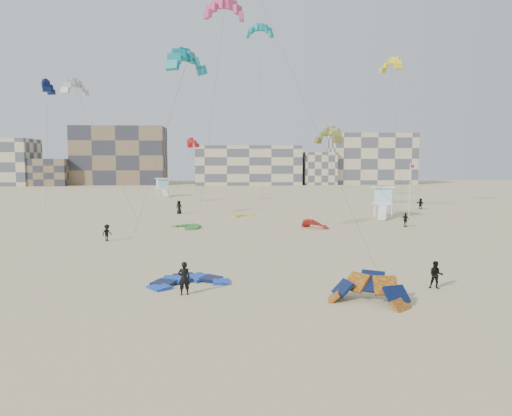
{
  "coord_description": "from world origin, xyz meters",
  "views": [
    {
      "loc": [
        1.28,
        -26.35,
        7.64
      ],
      "look_at": [
        3.62,
        6.0,
        4.51
      ],
      "focal_mm": 35.0,
      "sensor_mm": 36.0,
      "label": 1
    }
  ],
  "objects": [
    {
      "name": "condo_east",
      "position": [
        50.0,
        132.0,
        8.0
      ],
      "size": [
        26.0,
        14.0,
        16.0
      ],
      "primitive_type": "cube",
      "color": "beige",
      "rests_on": "ground"
    },
    {
      "name": "kite_fly_grey",
      "position": [
        -15.1,
        32.82,
        15.76
      ],
      "size": [
        9.85,
        7.09,
        15.87
      ],
      "rotation": [
        0.0,
        0.0,
        0.94
      ],
      "color": "silver",
      "rests_on": "ground"
    },
    {
      "name": "condo_fill_left",
      "position": [
        -50.0,
        128.0,
        4.0
      ],
      "size": [
        12.0,
        10.0,
        8.0
      ],
      "primitive_type": "cube",
      "color": "#786148",
      "rests_on": "ground"
    },
    {
      "name": "kite_ground_red_far",
      "position": [
        11.86,
        28.64,
        0.0
      ],
      "size": [
        4.59,
        4.58,
        3.08
      ],
      "primitive_type": null,
      "rotation": [
        0.64,
        0.0,
        2.32
      ],
      "color": "#B2152E",
      "rests_on": "ground"
    },
    {
      "name": "kitesurfer_f",
      "position": [
        32.51,
        49.11,
        0.86
      ],
      "size": [
        1.01,
        1.66,
        1.71
      ],
      "primitive_type": "imported",
      "rotation": [
        0.0,
        0.0,
        -1.23
      ],
      "color": "black",
      "rests_on": "ground"
    },
    {
      "name": "kite_fly_yellow",
      "position": [
        26.86,
        47.97,
        21.65
      ],
      "size": [
        5.93,
        5.14,
        22.17
      ],
      "rotation": [
        0.0,
        0.0,
        -1.19
      ],
      "color": "yellow",
      "rests_on": "ground"
    },
    {
      "name": "kite_ground_green",
      "position": [
        -2.5,
        29.98,
        0.0
      ],
      "size": [
        5.32,
        5.23,
        1.03
      ],
      "primitive_type": null,
      "rotation": [
        0.11,
        0.0,
        -1.05
      ],
      "color": "#1F7F27",
      "rests_on": "ground"
    },
    {
      "name": "kite_fly_navy",
      "position": [
        -23.66,
        49.76,
        18.13
      ],
      "size": [
        4.21,
        9.54,
        18.52
      ],
      "rotation": [
        0.0,
        0.0,
        1.69
      ],
      "color": "#0D1841",
      "rests_on": "ground"
    },
    {
      "name": "kite_fly_olive",
      "position": [
        14.32,
        33.01,
        10.41
      ],
      "size": [
        11.13,
        5.99,
        10.98
      ],
      "rotation": [
        0.0,
        0.0,
        -0.99
      ],
      "color": "brown",
      "rests_on": "ground"
    },
    {
      "name": "kitesurfer_c",
      "position": [
        -9.41,
        21.18,
        0.79
      ],
      "size": [
        1.12,
        1.16,
        1.59
      ],
      "primitive_type": "imported",
      "rotation": [
        0.0,
        0.0,
        0.84
      ],
      "color": "black",
      "rests_on": "ground"
    },
    {
      "name": "kite_ground_yellow",
      "position": [
        4.31,
        41.07,
        0.0
      ],
      "size": [
        4.41,
        4.48,
        0.58
      ],
      "primitive_type": null,
      "rotation": [
        0.05,
        0.0,
        0.5
      ],
      "color": "yellow",
      "rests_on": "ground"
    },
    {
      "name": "kitesurfer_d",
      "position": [
        22.5,
        28.99,
        0.81
      ],
      "size": [
        0.88,
        1.0,
        1.61
      ],
      "primitive_type": "imported",
      "rotation": [
        0.0,
        0.0,
        2.2
      ],
      "color": "black",
      "rests_on": "ground"
    },
    {
      "name": "kite_ground_blue",
      "position": [
        -0.68,
        4.14,
        0.0
      ],
      "size": [
        5.73,
        5.87,
        1.03
      ],
      "primitive_type": null,
      "rotation": [
        0.09,
        0.0,
        0.32
      ],
      "color": "blue",
      "rests_on": "ground"
    },
    {
      "name": "lifeguard_tower_near",
      "position": [
        23.0,
        38.28,
        2.06
      ],
      "size": [
        3.82,
        6.17,
        4.16
      ],
      "rotation": [
        0.0,
        0.0,
        -0.38
      ],
      "color": "white",
      "rests_on": "ground"
    },
    {
      "name": "ground",
      "position": [
        0.0,
        0.0,
        0.0
      ],
      "size": [
        320.0,
        320.0,
        0.0
      ],
      "primitive_type": "plane",
      "color": "tan",
      "rests_on": "ground"
    },
    {
      "name": "kitesurfer_main",
      "position": [
        -0.79,
        1.65,
        0.95
      ],
      "size": [
        0.77,
        0.58,
        1.91
      ],
      "primitive_type": "imported",
      "rotation": [
        0.0,
        0.0,
        3.33
      ],
      "color": "black",
      "rests_on": "ground"
    },
    {
      "name": "kite_fly_red",
      "position": [
        -3.4,
        61.49,
        10.46
      ],
      "size": [
        5.62,
        6.77,
        10.76
      ],
      "rotation": [
        0.0,
        0.0,
        2.05
      ],
      "color": "#B2152E",
      "rests_on": "ground"
    },
    {
      "name": "condo_west_b",
      "position": [
        -30.0,
        134.0,
        9.0
      ],
      "size": [
        28.0,
        14.0,
        18.0
      ],
      "primitive_type": "cube",
      "color": "#786148",
      "rests_on": "ground"
    },
    {
      "name": "kitesurfer_b",
      "position": [
        14.06,
        1.9,
        0.83
      ],
      "size": [
        0.98,
        0.88,
        1.66
      ],
      "primitive_type": "imported",
      "rotation": [
        0.0,
        0.0,
        -0.38
      ],
      "color": "black",
      "rests_on": "ground"
    },
    {
      "name": "kitesurfer_e",
      "position": [
        -4.55,
        44.74,
        0.95
      ],
      "size": [
        1.09,
        0.91,
        1.9
      ],
      "primitive_type": "imported",
      "rotation": [
        0.0,
        0.0,
        -0.4
      ],
      "color": "black",
      "rests_on": "ground"
    },
    {
      "name": "condo_mid",
      "position": [
        10.0,
        130.0,
        6.0
      ],
      "size": [
        32.0,
        16.0,
        12.0
      ],
      "primitive_type": "cube",
      "color": "beige",
      "rests_on": "ground"
    },
    {
      "name": "condo_fill_right",
      "position": [
        32.0,
        128.0,
        5.0
      ],
      "size": [
        10.0,
        10.0,
        10.0
      ],
      "primitive_type": "cube",
      "color": "beige",
      "rests_on": "ground"
    },
    {
      "name": "kite_ground_orange",
      "position": [
        9.15,
        -0.77,
        0.0
      ],
      "size": [
        5.91,
        5.92,
        4.28
      ],
      "primitive_type": null,
      "rotation": [
        0.76,
        0.0,
        -0.55
      ],
      "color": "orange",
      "rests_on": "ground"
    },
    {
      "name": "flagpole",
      "position": [
        26.43,
        38.07,
        3.83
      ],
      "size": [
        0.59,
        0.09,
        7.26
      ],
      "color": "white",
      "rests_on": "ground"
    },
    {
      "name": "kite_fly_pink",
      "position": [
        1.98,
        35.53,
        25.43
      ],
      "size": [
        6.38,
        13.93,
        25.9
      ],
      "rotation": [
        0.0,
        0.0,
        0.17
      ],
      "color": "#D4428C",
      "rests_on": "ground"
    },
    {
      "name": "kite_fly_teal_a",
      "position": [
        -1.55,
        18.25,
        16.0
      ],
      "size": [
        7.81,
        5.61,
        16.53
      ],
      "rotation": [
        0.0,
        0.0,
        0.8
      ],
      "color": "teal",
      "rests_on": "ground"
    },
    {
      "name": "kite_fly_teal_b",
      "position": [
        7.78,
        55.42,
        28.02
      ],
      "size": [
        4.81,
        4.85,
        28.58
      ],
      "rotation": [
        0.0,
        0.0,
        -0.17
      ],
      "color": "teal",
      "rests_on": "ground"
    },
    {
      "name": "lifeguard_tower_far",
      "position": [
        -10.81,
        79.53,
        1.91
      ],
      "size": [
        3.45,
        5.67,
        3.84
      ],
      "rotation": [
        0.0,
        0.0,
        0.33
      ],
      "color": "white",
      "rests_on": "ground"
    }
  ]
}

